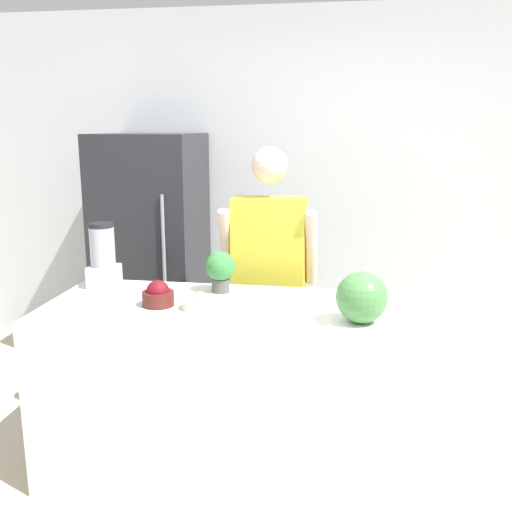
# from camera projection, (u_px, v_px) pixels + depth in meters

# --- Properties ---
(wall_back) EXTENTS (8.00, 0.06, 2.60)m
(wall_back) POSITION_uv_depth(u_px,v_px,m) (290.00, 187.00, 4.35)
(wall_back) COLOR silver
(wall_back) RESTS_ON ground_plane
(counter_island) EXTENTS (2.09, 0.79, 0.89)m
(counter_island) POSITION_uv_depth(u_px,v_px,m) (255.00, 391.00, 2.88)
(counter_island) COLOR white
(counter_island) RESTS_ON ground_plane
(refrigerator) EXTENTS (0.70, 0.75, 1.70)m
(refrigerator) POSITION_uv_depth(u_px,v_px,m) (153.00, 251.00, 4.19)
(refrigerator) COLOR #232328
(refrigerator) RESTS_ON ground_plane
(person) EXTENTS (0.57, 0.26, 1.64)m
(person) POSITION_uv_depth(u_px,v_px,m) (269.00, 281.00, 3.46)
(person) COLOR #4C608C
(person) RESTS_ON ground_plane
(cutting_board) EXTENTS (0.34, 0.24, 0.01)m
(cutting_board) POSITION_uv_depth(u_px,v_px,m) (367.00, 324.00, 2.53)
(cutting_board) COLOR white
(cutting_board) RESTS_ON counter_island
(watermelon) EXTENTS (0.23, 0.23, 0.23)m
(watermelon) POSITION_uv_depth(u_px,v_px,m) (362.00, 297.00, 2.51)
(watermelon) COLOR #4C8C47
(watermelon) RESTS_ON cutting_board
(bowl_cherries) EXTENTS (0.16, 0.16, 0.13)m
(bowl_cherries) POSITION_uv_depth(u_px,v_px,m) (158.00, 295.00, 2.80)
(bowl_cherries) COLOR #511E19
(bowl_cherries) RESTS_ON counter_island
(bowl_cream) EXTENTS (0.17, 0.17, 0.08)m
(bowl_cream) POSITION_uv_depth(u_px,v_px,m) (200.00, 303.00, 2.76)
(bowl_cream) COLOR beige
(bowl_cream) RESTS_ON counter_island
(blender) EXTENTS (0.15, 0.15, 0.36)m
(blender) POSITION_uv_depth(u_px,v_px,m) (103.00, 257.00, 3.10)
(blender) COLOR #B7B7BC
(blender) RESTS_ON counter_island
(potted_plant) EXTENTS (0.16, 0.16, 0.22)m
(potted_plant) POSITION_uv_depth(u_px,v_px,m) (220.00, 269.00, 3.02)
(potted_plant) COLOR #514C47
(potted_plant) RESTS_ON counter_island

